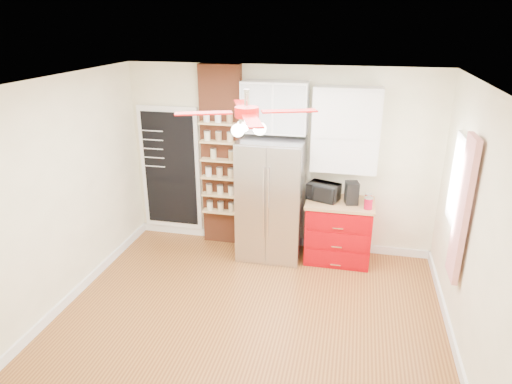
% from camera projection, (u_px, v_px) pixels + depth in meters
% --- Properties ---
extents(floor, '(4.50, 4.50, 0.00)m').
position_uv_depth(floor, '(248.00, 320.00, 5.30)').
color(floor, '#925C25').
rests_on(floor, ground).
extents(ceiling, '(4.50, 4.50, 0.00)m').
position_uv_depth(ceiling, '(247.00, 84.00, 4.34)').
color(ceiling, white).
rests_on(ceiling, wall_back).
extents(wall_back, '(4.50, 0.02, 2.70)m').
position_uv_depth(wall_back, '(280.00, 160.00, 6.64)').
color(wall_back, '#FFF8CD').
rests_on(wall_back, floor).
extents(wall_front, '(4.50, 0.02, 2.70)m').
position_uv_depth(wall_front, '(177.00, 333.00, 3.00)').
color(wall_front, '#FFF8CD').
rests_on(wall_front, floor).
extents(wall_left, '(0.02, 4.00, 2.70)m').
position_uv_depth(wall_left, '(59.00, 197.00, 5.28)').
color(wall_left, '#FFF8CD').
rests_on(wall_left, floor).
extents(wall_right, '(0.02, 4.00, 2.70)m').
position_uv_depth(wall_right, '(476.00, 234.00, 4.37)').
color(wall_right, '#FFF8CD').
rests_on(wall_right, floor).
extents(chalkboard, '(0.95, 0.05, 1.95)m').
position_uv_depth(chalkboard, '(170.00, 169.00, 7.04)').
color(chalkboard, white).
rests_on(chalkboard, wall_back).
extents(brick_pillar, '(0.60, 0.16, 2.70)m').
position_uv_depth(brick_pillar, '(222.00, 158.00, 6.74)').
color(brick_pillar, brown).
rests_on(brick_pillar, floor).
extents(fridge, '(0.90, 0.70, 1.75)m').
position_uv_depth(fridge, '(271.00, 199.00, 6.49)').
color(fridge, '#BBBBC0').
rests_on(fridge, floor).
extents(upper_glass_cabinet, '(0.90, 0.35, 0.70)m').
position_uv_depth(upper_glass_cabinet, '(275.00, 107.00, 6.21)').
color(upper_glass_cabinet, white).
rests_on(upper_glass_cabinet, wall_back).
extents(red_cabinet, '(0.94, 0.64, 0.90)m').
position_uv_depth(red_cabinet, '(338.00, 231.00, 6.49)').
color(red_cabinet, '#A00008').
rests_on(red_cabinet, floor).
extents(upper_shelf_unit, '(0.90, 0.30, 1.15)m').
position_uv_depth(upper_shelf_unit, '(346.00, 130.00, 6.13)').
color(upper_shelf_unit, white).
rests_on(upper_shelf_unit, wall_back).
extents(window, '(0.04, 0.75, 1.05)m').
position_uv_depth(window, '(459.00, 183.00, 5.12)').
color(window, white).
rests_on(window, wall_right).
extents(curtain, '(0.06, 0.40, 1.55)m').
position_uv_depth(curtain, '(462.00, 210.00, 4.66)').
color(curtain, red).
rests_on(curtain, wall_right).
extents(ceiling_fan, '(1.40, 1.40, 0.44)m').
position_uv_depth(ceiling_fan, '(247.00, 113.00, 4.44)').
color(ceiling_fan, silver).
rests_on(ceiling_fan, ceiling).
extents(toaster_oven, '(0.50, 0.41, 0.24)m').
position_uv_depth(toaster_oven, '(323.00, 192.00, 6.37)').
color(toaster_oven, black).
rests_on(toaster_oven, red_cabinet).
extents(coffee_maker, '(0.20, 0.21, 0.31)m').
position_uv_depth(coffee_maker, '(352.00, 193.00, 6.21)').
color(coffee_maker, black).
rests_on(coffee_maker, red_cabinet).
extents(canister_left, '(0.15, 0.15, 0.15)m').
position_uv_depth(canister_left, '(368.00, 204.00, 6.07)').
color(canister_left, '#A60925').
rests_on(canister_left, red_cabinet).
extents(canister_right, '(0.11, 0.11, 0.14)m').
position_uv_depth(canister_right, '(368.00, 199.00, 6.22)').
color(canister_right, red).
rests_on(canister_right, red_cabinet).
extents(pantry_jar_oats, '(0.11, 0.11, 0.14)m').
position_uv_depth(pantry_jar_oats, '(213.00, 154.00, 6.63)').
color(pantry_jar_oats, beige).
rests_on(pantry_jar_oats, brick_pillar).
extents(pantry_jar_beans, '(0.12, 0.12, 0.13)m').
position_uv_depth(pantry_jar_beans, '(232.00, 155.00, 6.55)').
color(pantry_jar_beans, olive).
rests_on(pantry_jar_beans, brick_pillar).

